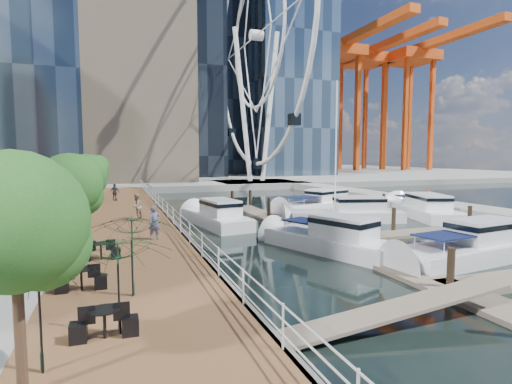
{
  "coord_description": "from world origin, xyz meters",
  "views": [
    {
      "loc": [
        -9.67,
        -14.16,
        5.48
      ],
      "look_at": [
        -0.53,
        11.47,
        3.0
      ],
      "focal_mm": 28.0,
      "sensor_mm": 36.0,
      "label": 1
    }
  ],
  "objects": [
    {
      "name": "ground",
      "position": [
        0.0,
        0.0,
        0.0
      ],
      "size": [
        520.0,
        520.0,
        0.0
      ],
      "primitive_type": "plane",
      "color": "black",
      "rests_on": "ground"
    },
    {
      "name": "boardwalk",
      "position": [
        -9.0,
        15.0,
        0.5
      ],
      "size": [
        6.0,
        60.0,
        1.0
      ],
      "primitive_type": "cube",
      "color": "brown",
      "rests_on": "ground"
    },
    {
      "name": "seawall",
      "position": [
        -6.0,
        15.0,
        0.5
      ],
      "size": [
        0.25,
        60.0,
        1.0
      ],
      "primitive_type": "cube",
      "color": "#595954",
      "rests_on": "ground"
    },
    {
      "name": "land_far",
      "position": [
        0.0,
        102.0,
        0.5
      ],
      "size": [
        200.0,
        114.0,
        1.0
      ],
      "primitive_type": "cube",
      "color": "gray",
      "rests_on": "ground"
    },
    {
      "name": "breakwater",
      "position": [
        20.0,
        20.0,
        0.5
      ],
      "size": [
        4.0,
        60.0,
        1.0
      ],
      "primitive_type": "cube",
      "color": "gray",
      "rests_on": "ground"
    },
    {
      "name": "pier",
      "position": [
        14.0,
        52.0,
        0.5
      ],
      "size": [
        14.0,
        12.0,
        1.0
      ],
      "primitive_type": "cube",
      "color": "gray",
      "rests_on": "ground"
    },
    {
      "name": "railing",
      "position": [
        -6.1,
        15.0,
        1.52
      ],
      "size": [
        0.1,
        60.0,
        1.05
      ],
      "primitive_type": null,
      "color": "white",
      "rests_on": "boardwalk"
    },
    {
      "name": "floating_docks",
      "position": [
        7.97,
        9.98,
        0.49
      ],
      "size": [
        16.0,
        34.0,
        2.6
      ],
      "color": "#6D6051",
      "rests_on": "ground"
    },
    {
      "name": "ferris_wheel",
      "position": [
        14.0,
        52.0,
        25.92
      ],
      "size": [
        5.8,
        45.6,
        47.8
      ],
      "color": "white",
      "rests_on": "ground"
    },
    {
      "name": "port_cranes",
      "position": [
        67.67,
        95.67,
        20.0
      ],
      "size": [
        40.0,
        52.0,
        38.0
      ],
      "color": "#D84C14",
      "rests_on": "ground"
    },
    {
      "name": "street_trees",
      "position": [
        -11.4,
        14.0,
        4.29
      ],
      "size": [
        2.6,
        42.6,
        4.6
      ],
      "color": "#3F2B1C",
      "rests_on": "ground"
    },
    {
      "name": "cafe_tables",
      "position": [
        -10.4,
        -2.0,
        1.37
      ],
      "size": [
        2.5,
        13.7,
        0.74
      ],
      "color": "black",
      "rests_on": "ground"
    },
    {
      "name": "yacht_foreground",
      "position": [
        7.6,
        1.24,
        0.0
      ],
      "size": [
        10.17,
        3.84,
        2.15
      ],
      "primitive_type": null,
      "rotation": [
        0.0,
        0.0,
        1.69
      ],
      "color": "silver",
      "rests_on": "ground"
    },
    {
      "name": "pedestrian_near",
      "position": [
        -7.71,
        7.5,
        1.91
      ],
      "size": [
        0.76,
        0.6,
        1.82
      ],
      "primitive_type": "imported",
      "rotation": [
        0.0,
        0.0,
        0.28
      ],
      "color": "#555671",
      "rests_on": "boardwalk"
    },
    {
      "name": "pedestrian_mid",
      "position": [
        -8.23,
        15.12,
        1.9
      ],
      "size": [
        1.08,
        1.11,
        1.8
      ],
      "primitive_type": "imported",
      "rotation": [
        0.0,
        0.0,
        -2.24
      ],
      "color": "gray",
      "rests_on": "boardwalk"
    },
    {
      "name": "pedestrian_far",
      "position": [
        -9.63,
        27.93,
        1.87
      ],
      "size": [
        1.08,
        0.9,
        1.73
      ],
      "primitive_type": "imported",
      "rotation": [
        0.0,
        0.0,
        2.57
      ],
      "color": "#353C42",
      "rests_on": "boardwalk"
    },
    {
      "name": "moored_yachts",
      "position": [
        8.07,
        12.96,
        0.0
      ],
      "size": [
        24.17,
        34.26,
        11.5
      ],
      "color": "silver",
      "rests_on": "ground"
    },
    {
      "name": "cafe_seating",
      "position": [
        -9.99,
        -3.34,
        2.27
      ],
      "size": [
        5.41,
        7.59,
        2.62
      ],
      "color": "#0D311B",
      "rests_on": "ground"
    }
  ]
}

